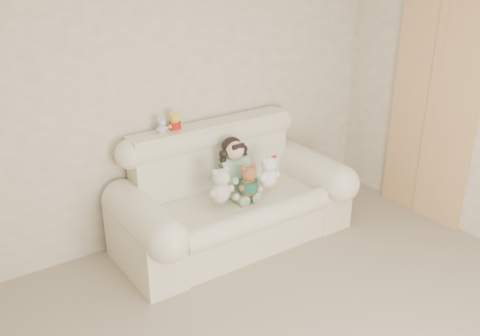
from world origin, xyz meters
The scene contains 9 objects.
wall_back centered at (0.00, 2.50, 1.30)m, with size 4.50×4.50×0.00m, color beige.
sofa centered at (0.37, 2.00, 0.52)m, with size 2.10×0.95×1.03m, color #FFF6CD, non-canonical shape.
door_panel centered at (2.22, 1.40, 1.05)m, with size 0.06×0.90×2.10m, color tan.
seated_child centered at (0.43, 2.08, 0.69)m, with size 0.32×0.40×0.54m, color #367D3D, non-canonical shape.
brown_teddy centered at (0.42, 1.84, 0.67)m, with size 0.22×0.17×0.34m, color brown, non-canonical shape.
white_cat centered at (0.67, 1.89, 0.67)m, with size 0.22×0.17×0.35m, color white, non-canonical shape.
cream_teddy centered at (0.16, 1.87, 0.68)m, with size 0.24×0.18×0.37m, color beige, non-canonical shape.
yellow_mini_bear centered at (0.02, 2.36, 1.11)m, with size 0.13×0.10×0.21m, color yellow, non-canonical shape.
grey_mini_plush centered at (-0.10, 2.37, 1.10)m, with size 0.11×0.09×0.17m, color silver, non-canonical shape.
Camera 1 is at (-1.99, -1.55, 2.56)m, focal length 40.13 mm.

